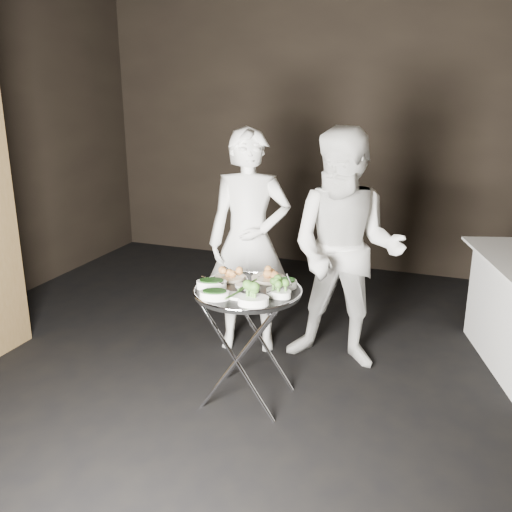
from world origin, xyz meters
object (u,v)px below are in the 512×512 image
(serving_tray, at_px, (248,291))
(waiter_right, at_px, (346,251))
(tray_stand, at_px, (248,340))
(waiter_left, at_px, (249,242))

(serving_tray, bearing_deg, waiter_right, 57.80)
(waiter_right, bearing_deg, serving_tray, -122.80)
(tray_stand, xyz_separation_m, waiter_right, (0.46, 0.73, 0.44))
(tray_stand, height_order, serving_tray, serving_tray)
(tray_stand, distance_m, waiter_left, 0.91)
(tray_stand, distance_m, serving_tray, 0.34)
(serving_tray, relative_size, waiter_left, 0.40)
(waiter_left, relative_size, waiter_right, 0.98)
(serving_tray, distance_m, waiter_left, 0.81)
(tray_stand, relative_size, waiter_left, 0.44)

